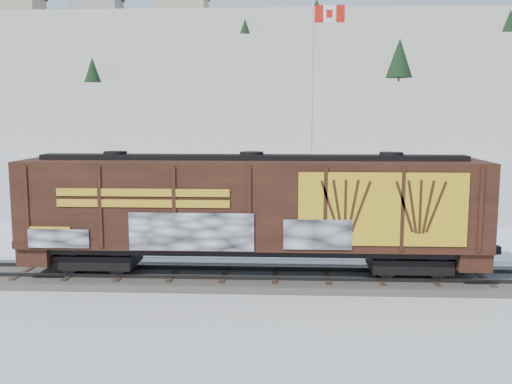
# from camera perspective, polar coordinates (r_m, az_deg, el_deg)

# --- Properties ---
(ground) EXTENTS (500.00, 500.00, 0.00)m
(ground) POSITION_cam_1_polar(r_m,az_deg,el_deg) (22.67, 1.94, -8.95)
(ground) COLOR white
(ground) RESTS_ON ground
(rail_track) EXTENTS (50.00, 3.40, 0.43)m
(rail_track) POSITION_cam_1_polar(r_m,az_deg,el_deg) (22.62, 1.94, -8.59)
(rail_track) COLOR #59544C
(rail_track) RESTS_ON ground
(parking_strip) EXTENTS (40.00, 8.00, 0.03)m
(parking_strip) POSITION_cam_1_polar(r_m,az_deg,el_deg) (29.93, 2.18, -4.81)
(parking_strip) COLOR white
(parking_strip) RESTS_ON ground
(hillside) EXTENTS (360.00, 110.00, 93.00)m
(hillside) POSITION_cam_1_polar(r_m,az_deg,el_deg) (161.70, 2.78, 10.47)
(hillside) COLOR white
(hillside) RESTS_ON ground
(hopper_railcar) EXTENTS (17.62, 3.06, 4.56)m
(hopper_railcar) POSITION_cam_1_polar(r_m,az_deg,el_deg) (22.03, -0.43, -1.51)
(hopper_railcar) COLOR black
(hopper_railcar) RESTS_ON rail_track
(flagpole) EXTENTS (2.30, 0.90, 13.08)m
(flagpole) POSITION_cam_1_polar(r_m,az_deg,el_deg) (34.63, 5.73, 5.10)
(flagpole) COLOR silver
(flagpole) RESTS_ON ground
(car_silver) EXTENTS (4.25, 2.20, 1.38)m
(car_silver) POSITION_cam_1_polar(r_m,az_deg,el_deg) (30.62, 0.05, -3.17)
(car_silver) COLOR #A5A7AC
(car_silver) RESTS_ON parking_strip
(car_white) EXTENTS (4.98, 1.94, 1.62)m
(car_white) POSITION_cam_1_polar(r_m,az_deg,el_deg) (30.57, 3.66, -2.98)
(car_white) COLOR silver
(car_white) RESTS_ON parking_strip
(car_dark) EXTENTS (4.99, 3.60, 1.34)m
(car_dark) POSITION_cam_1_polar(r_m,az_deg,el_deg) (30.39, 17.60, -3.65)
(car_dark) COLOR black
(car_dark) RESTS_ON parking_strip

